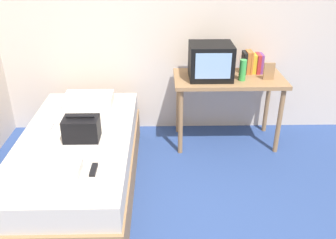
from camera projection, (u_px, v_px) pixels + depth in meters
wall_back at (175, 19)px, 3.96m from camera, size 5.20×0.10×2.60m
bed at (79, 162)px, 3.31m from camera, size 1.00×2.00×0.54m
desk at (228, 86)px, 3.88m from camera, size 1.16×0.60×0.78m
tv at (211, 61)px, 3.73m from camera, size 0.44×0.39×0.36m
water_bottle at (243, 70)px, 3.69m from camera, size 0.07×0.07×0.22m
book_row at (252, 63)px, 3.91m from camera, size 0.21×0.17×0.24m
picture_frame at (269, 71)px, 3.72m from camera, size 0.11×0.02×0.18m
pillow at (89, 99)px, 3.78m from camera, size 0.50×0.29×0.10m
handbag at (82, 129)px, 3.09m from camera, size 0.30×0.20×0.22m
magazine at (45, 158)px, 2.86m from camera, size 0.21×0.29×0.01m
remote_dark at (94, 170)px, 2.71m from camera, size 0.04×0.16×0.02m
remote_silver at (50, 126)px, 3.33m from camera, size 0.04×0.14×0.02m
folded_towel at (61, 170)px, 2.65m from camera, size 0.28×0.22×0.07m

